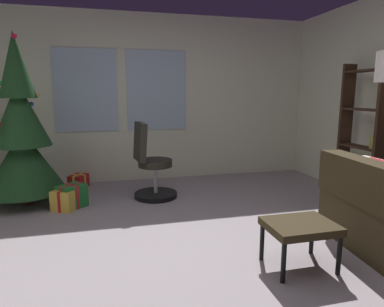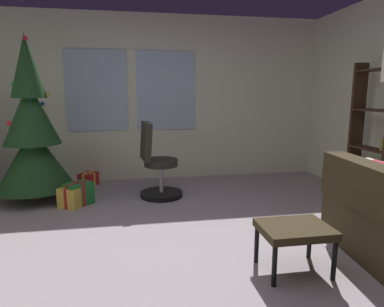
% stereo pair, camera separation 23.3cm
% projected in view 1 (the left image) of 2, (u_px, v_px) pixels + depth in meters
% --- Properties ---
extents(ground_plane, '(5.19, 5.44, 0.10)m').
position_uv_depth(ground_plane, '(189.00, 265.00, 2.72)').
color(ground_plane, '#9C9196').
extents(wall_back_with_windows, '(5.19, 0.12, 2.53)m').
position_uv_depth(wall_back_with_windows, '(147.00, 99.00, 5.12)').
color(wall_back_with_windows, silver).
rests_on(wall_back_with_windows, ground_plane).
extents(footstool, '(0.52, 0.41, 0.37)m').
position_uv_depth(footstool, '(300.00, 229.00, 2.55)').
color(footstool, '#372C19').
rests_on(footstool, ground_plane).
extents(holiday_tree, '(0.93, 0.93, 2.53)m').
position_uv_depth(holiday_tree, '(22.00, 136.00, 3.95)').
color(holiday_tree, '#4C331E').
rests_on(holiday_tree, ground_plane).
extents(gift_box_red, '(0.29, 0.32, 0.20)m').
position_uv_depth(gift_box_red, '(79.00, 181.00, 4.78)').
color(gift_box_red, red).
rests_on(gift_box_red, ground_plane).
extents(gift_box_green, '(0.38, 0.37, 0.28)m').
position_uv_depth(gift_box_green, '(72.00, 196.00, 3.95)').
color(gift_box_green, '#1E722D').
rests_on(gift_box_green, ground_plane).
extents(gift_box_gold, '(0.37, 0.40, 0.25)m').
position_uv_depth(gift_box_gold, '(67.00, 199.00, 3.92)').
color(gift_box_gold, gold).
rests_on(gift_box_gold, ground_plane).
extents(office_chair, '(0.56, 0.56, 0.99)m').
position_uv_depth(office_chair, '(151.00, 169.00, 4.28)').
color(office_chair, black).
rests_on(office_chair, ground_plane).
extents(bookshelf, '(0.18, 0.64, 1.71)m').
position_uv_depth(bookshelf, '(361.00, 144.00, 4.02)').
color(bookshelf, '#362418').
rests_on(bookshelf, ground_plane).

